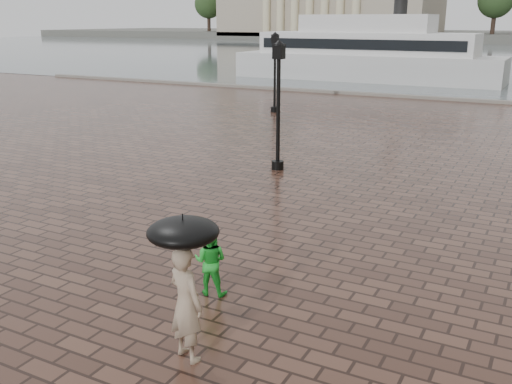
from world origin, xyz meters
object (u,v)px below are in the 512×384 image
street_lamps (449,90)px  child_pedestrian (210,261)px  ferry_near (366,54)px  adult_pedestrian (186,304)px

street_lamps → child_pedestrian: (-1.39, -16.95, -1.64)m
child_pedestrian → ferry_near: size_ratio=0.06×
child_pedestrian → adult_pedestrian: bearing=99.9°
child_pedestrian → ferry_near: bearing=-89.2°
child_pedestrian → street_lamps: bearing=-107.4°
adult_pedestrian → street_lamps: bearing=-73.7°
street_lamps → ferry_near: ferry_near is taller
adult_pedestrian → child_pedestrian: adult_pedestrian is taller
adult_pedestrian → child_pedestrian: 2.26m
child_pedestrian → ferry_near: (-10.04, 41.76, 1.63)m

